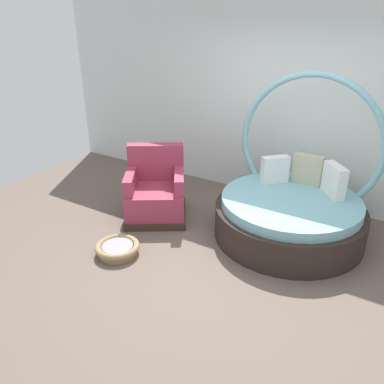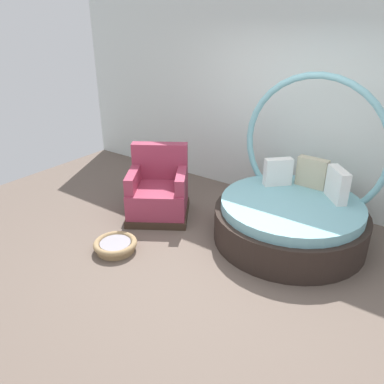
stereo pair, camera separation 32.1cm
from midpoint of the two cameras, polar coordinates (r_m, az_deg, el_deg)
The scene contains 5 objects.
ground_plane at distance 4.38m, azimuth 5.66°, elevation -10.65°, with size 8.00×8.00×0.02m, color #66564C.
back_wall at distance 5.54m, azimuth 17.51°, elevation 13.16°, with size 8.00×0.12×3.01m, color silver.
round_daybed at distance 4.84m, azimuth 16.66°, elevation -2.68°, with size 1.82×1.82×1.95m.
red_armchair at distance 5.21m, azimuth -3.25°, elevation -0.05°, with size 1.10×1.10×0.94m.
pet_basket at distance 4.58m, azimuth -9.35°, elevation -7.86°, with size 0.51×0.51×0.13m.
Camera 2 is at (1.86, -3.03, 2.53)m, focal length 35.84 mm.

